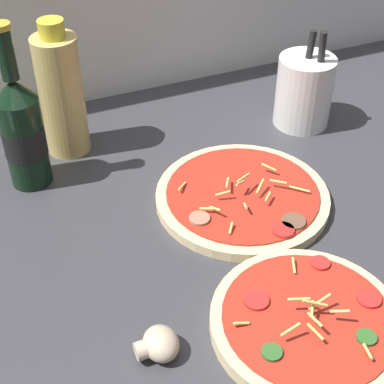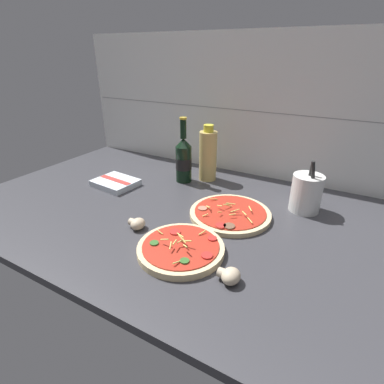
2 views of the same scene
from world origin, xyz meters
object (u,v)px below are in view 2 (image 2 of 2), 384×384
(pizza_far, at_px, (230,214))
(beer_bottle, at_px, (184,159))
(dish_towel, at_px, (116,183))
(pizza_near, at_px, (181,249))
(utensil_crock, at_px, (306,193))
(oil_bottle, at_px, (208,155))
(mushroom_left, at_px, (230,276))
(mushroom_right, at_px, (137,224))

(pizza_far, relative_size, beer_bottle, 1.01)
(dish_towel, bearing_deg, pizza_far, -0.33)
(pizza_near, relative_size, utensil_crock, 1.28)
(pizza_near, bearing_deg, pizza_far, 81.10)
(pizza_near, height_order, utensil_crock, utensil_crock)
(oil_bottle, xyz_separation_m, dish_towel, (-0.29, -0.25, -0.09))
(oil_bottle, distance_m, utensil_crock, 0.43)
(oil_bottle, height_order, mushroom_left, oil_bottle)
(beer_bottle, relative_size, mushroom_left, 4.83)
(pizza_far, height_order, dish_towel, pizza_far)
(mushroom_right, distance_m, utensil_crock, 0.57)
(pizza_near, xyz_separation_m, mushroom_left, (0.16, -0.04, 0.01))
(mushroom_right, bearing_deg, oil_bottle, 89.01)
(pizza_far, relative_size, oil_bottle, 1.15)
(beer_bottle, bearing_deg, pizza_near, -60.01)
(mushroom_left, bearing_deg, utensil_crock, 79.79)
(pizza_near, bearing_deg, utensil_crock, 59.43)
(dish_towel, bearing_deg, mushroom_right, -36.90)
(mushroom_left, bearing_deg, mushroom_right, 166.89)
(pizza_far, height_order, oil_bottle, oil_bottle)
(pizza_near, relative_size, pizza_far, 0.89)
(mushroom_left, bearing_deg, dish_towel, 154.85)
(beer_bottle, xyz_separation_m, dish_towel, (-0.22, -0.18, -0.08))
(oil_bottle, bearing_deg, mushroom_right, -90.99)
(dish_towel, bearing_deg, utensil_crock, 12.78)
(beer_bottle, bearing_deg, pizza_far, -32.41)
(mushroom_left, height_order, utensil_crock, utensil_crock)
(utensil_crock, relative_size, dish_towel, 1.04)
(oil_bottle, distance_m, dish_towel, 0.40)
(mushroom_left, relative_size, utensil_crock, 0.30)
(pizza_near, distance_m, mushroom_left, 0.17)
(pizza_near, height_order, mushroom_left, pizza_near)
(utensil_crock, bearing_deg, dish_towel, -167.22)
(mushroom_left, height_order, mushroom_right, mushroom_left)
(pizza_far, xyz_separation_m, utensil_crock, (0.20, 0.16, 0.06))
(mushroom_right, bearing_deg, mushroom_left, -13.11)
(beer_bottle, distance_m, dish_towel, 0.29)
(pizza_far, height_order, utensil_crock, utensil_crock)
(pizza_far, bearing_deg, dish_towel, 179.67)
(pizza_near, distance_m, beer_bottle, 0.51)
(mushroom_right, xyz_separation_m, dish_towel, (-0.29, 0.22, -0.01))
(oil_bottle, bearing_deg, utensil_crock, -11.63)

